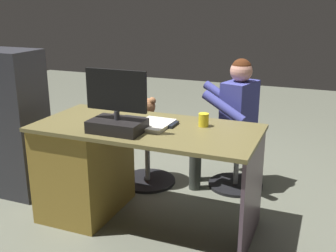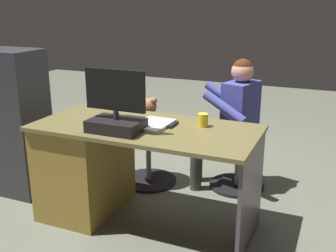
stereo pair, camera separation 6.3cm
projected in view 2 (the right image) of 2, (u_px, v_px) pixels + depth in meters
ground_plane at (167, 200)px, 3.33m from camera, size 10.00×10.00×0.00m
desk at (97, 163)px, 3.05m from camera, size 1.54×0.72×0.73m
monitor at (116, 114)px, 2.65m from camera, size 0.42×0.24×0.41m
keyboard at (147, 121)px, 2.86m from camera, size 0.42×0.14×0.02m
computer_mouse at (115, 115)px, 2.98m from camera, size 0.06×0.10×0.04m
cup at (203, 120)px, 2.77m from camera, size 0.07×0.07×0.09m
tv_remote at (104, 118)px, 2.96m from camera, size 0.04×0.15×0.02m
notebook_binder at (153, 124)px, 2.78m from camera, size 0.23×0.31×0.02m
office_chair_teddy at (149, 156)px, 3.59m from camera, size 0.49×0.49×0.44m
teddy_bear at (149, 117)px, 3.50m from camera, size 0.23×0.24×0.34m
visitor_chair at (238, 158)px, 3.49m from camera, size 0.47×0.47×0.44m
person at (230, 114)px, 3.38m from camera, size 0.55×0.56×1.11m
equipment_rack at (17, 123)px, 3.33m from camera, size 0.44×0.36×1.19m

